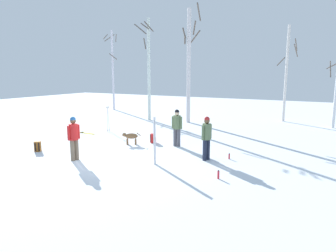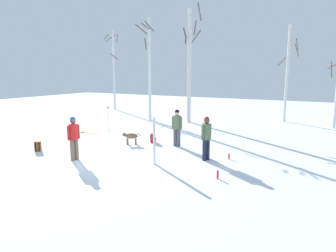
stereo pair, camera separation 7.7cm
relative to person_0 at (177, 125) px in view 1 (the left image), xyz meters
The scene contains 16 objects.
ground_plane 3.51m from the person_0, 107.36° to the right, with size 60.00×60.00×0.00m, color white.
person_0 is the anchor object (origin of this frame).
person_1 4.62m from the person_0, 122.43° to the right, with size 0.34×0.51×1.72m.
person_2 2.47m from the person_0, 35.78° to the right, with size 0.34×0.49×1.72m.
dog 2.29m from the person_0, 160.66° to the right, with size 0.81×0.49×0.57m.
ski_pair_planted_0 2.91m from the person_0, 79.78° to the right, with size 0.03×0.15×1.78m.
ski_pair_lying_0 6.20m from the person_0, behind, with size 1.80×0.22×0.05m.
ski_poles_0 5.25m from the person_0, 165.87° to the left, with size 0.07×0.21×1.46m.
backpack_0 1.55m from the person_0, behind, with size 0.34×0.33×0.44m.
backpack_1 6.17m from the person_0, 143.02° to the right, with size 0.34×0.35×0.44m.
water_bottle_0 3.03m from the person_0, 18.06° to the right, with size 0.06×0.06×0.23m.
water_bottle_1 4.58m from the person_0, 46.14° to the right, with size 0.07×0.07×0.28m.
birch_tree_0 15.30m from the person_0, 139.37° to the left, with size 1.34×1.45×7.07m.
birch_tree_1 8.48m from the person_0, 131.00° to the left, with size 1.37×1.02×7.05m.
birch_tree_2 7.54m from the person_0, 110.04° to the left, with size 1.33×1.32×7.66m.
birch_tree_3 10.81m from the person_0, 71.52° to the left, with size 1.25×1.23×6.51m.
Camera 1 is at (7.04, -8.87, 3.36)m, focal length 32.02 mm.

